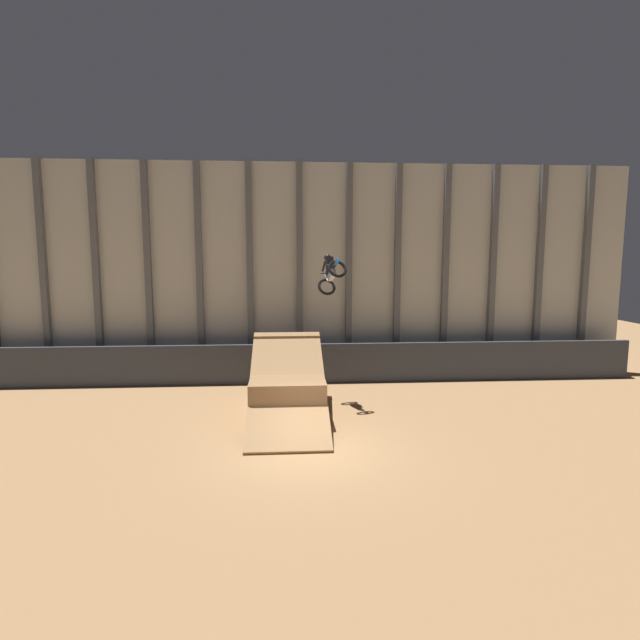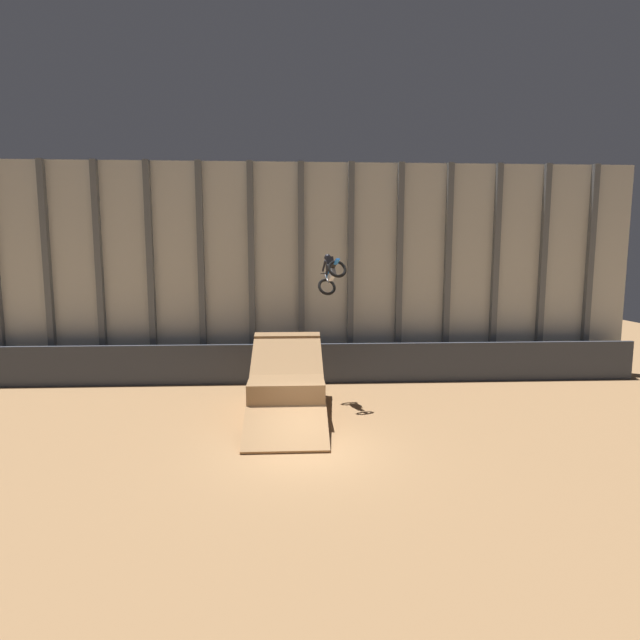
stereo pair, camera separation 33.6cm
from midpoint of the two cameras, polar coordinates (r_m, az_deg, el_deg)
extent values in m
plane|color=#9E754C|center=(15.55, -0.89, -14.69)|extent=(60.00, 60.00, 0.00)
cube|color=beige|center=(23.87, -1.75, 5.51)|extent=(32.00, 0.12, 10.17)
cube|color=slate|center=(26.17, -28.37, 4.80)|extent=(0.28, 0.28, 10.17)
cube|color=slate|center=(25.26, -23.55, 5.01)|extent=(0.28, 0.28, 10.17)
cube|color=slate|center=(24.54, -18.42, 5.19)|extent=(0.28, 0.28, 10.17)
cube|color=slate|center=(24.03, -13.01, 5.34)|extent=(0.28, 0.28, 10.17)
cube|color=slate|center=(23.73, -7.42, 5.45)|extent=(0.28, 0.28, 10.17)
cube|color=slate|center=(23.67, -1.74, 5.50)|extent=(0.28, 0.28, 10.17)
cube|color=slate|center=(23.84, 3.92, 5.50)|extent=(0.28, 0.28, 10.17)
cube|color=slate|center=(24.23, 9.44, 5.44)|extent=(0.28, 0.28, 10.17)
cube|color=slate|center=(24.83, 14.74, 5.35)|extent=(0.28, 0.28, 10.17)
cube|color=slate|center=(25.64, 19.74, 5.21)|extent=(0.28, 0.28, 10.17)
cube|color=slate|center=(26.63, 24.41, 5.05)|extent=(0.28, 0.28, 10.17)
cube|color=slate|center=(27.78, 28.71, 4.87)|extent=(0.28, 0.28, 10.17)
cube|color=#383D47|center=(23.01, -1.64, -5.01)|extent=(31.36, 0.20, 1.84)
cube|color=#966F48|center=(18.98, -3.28, -8.11)|extent=(2.64, 4.42, 1.57)
cube|color=olive|center=(20.76, -3.27, -5.29)|extent=(2.69, 0.50, 2.61)
cube|color=#9E754C|center=(17.93, -3.31, -7.31)|extent=(2.69, 6.39, 2.79)
torus|color=black|center=(19.74, 1.27, 3.81)|extent=(0.83, 0.65, 0.68)
torus|color=black|center=(18.59, 2.49, 5.85)|extent=(0.83, 0.65, 0.68)
cube|color=#B7B7BC|center=(19.18, 1.84, 5.18)|extent=(0.33, 0.62, 0.51)
cube|color=blue|center=(19.41, 1.59, 5.45)|extent=(0.32, 0.54, 0.43)
cube|color=black|center=(19.09, 1.93, 6.10)|extent=(0.29, 0.56, 0.40)
cube|color=blue|center=(18.63, 2.44, 6.70)|extent=(0.22, 0.36, 0.24)
cylinder|color=#B7B7BC|center=(19.70, 1.30, 4.67)|extent=(0.18, 0.47, 0.37)
cylinder|color=black|center=(19.78, 1.22, 5.33)|extent=(0.48, 0.50, 0.04)
cube|color=black|center=(19.39, 1.61, 6.51)|extent=(0.35, 0.35, 0.53)
sphere|color=black|center=(19.63, 1.37, 7.17)|extent=(0.34, 0.41, 0.36)
cylinder|color=black|center=(19.27, 1.35, 5.76)|extent=(0.18, 0.29, 0.43)
cylinder|color=black|center=(19.35, 2.03, 5.76)|extent=(0.18, 0.29, 0.43)
cylinder|color=black|center=(19.54, 0.95, 6.20)|extent=(0.18, 0.39, 0.46)
cylinder|color=black|center=(19.65, 1.84, 6.21)|extent=(0.18, 0.39, 0.46)
camera|label=1|loc=(0.17, -89.51, 0.06)|focal=28.00mm
camera|label=2|loc=(0.17, 90.49, -0.06)|focal=28.00mm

